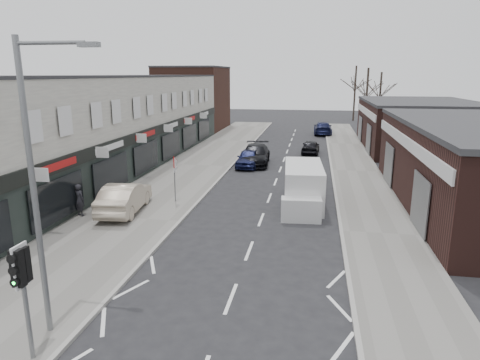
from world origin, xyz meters
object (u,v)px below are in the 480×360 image
at_px(street_lamp, 38,176).
at_px(parked_car_right_a, 308,174).
at_px(parked_car_right_b, 311,147).
at_px(parked_car_right_c, 323,128).
at_px(traffic_light, 22,276).
at_px(white_van, 303,187).
at_px(parked_car_left_a, 249,158).
at_px(parked_car_left_b, 255,155).
at_px(pedestrian, 80,200).
at_px(sedan_on_pavement, 125,197).
at_px(warning_sign, 175,166).

height_order(street_lamp, parked_car_right_a, street_lamp).
xyz_separation_m(parked_car_right_b, parked_car_right_c, (1.30, 13.61, 0.11)).
xyz_separation_m(traffic_light, white_van, (6.40, 14.84, -1.34)).
bearing_deg(parked_car_left_a, parked_car_right_b, 55.51).
bearing_deg(white_van, street_lamp, -119.25).
bearing_deg(parked_car_left_b, white_van, -71.97).
height_order(traffic_light, pedestrian, traffic_light).
relative_size(parked_car_left_a, parked_car_left_b, 0.76).
height_order(parked_car_right_b, parked_car_right_c, parked_car_right_c).
distance_m(white_van, parked_car_right_b, 16.41).
height_order(street_lamp, sedan_on_pavement, street_lamp).
height_order(street_lamp, parked_car_right_c, street_lamp).
relative_size(street_lamp, white_van, 1.34).
relative_size(sedan_on_pavement, parked_car_left_a, 1.15).
height_order(warning_sign, parked_car_left_a, warning_sign).
relative_size(white_van, parked_car_right_a, 1.36).
bearing_deg(street_lamp, pedestrian, 116.17).
relative_size(pedestrian, parked_car_left_a, 0.40).
bearing_deg(parked_car_left_b, parked_car_left_a, -112.61).
distance_m(traffic_light, sedan_on_pavement, 12.16).
height_order(parked_car_left_a, parked_car_right_a, parked_car_right_a).
distance_m(street_lamp, parked_car_right_c, 44.53).
xyz_separation_m(traffic_light, parked_car_right_b, (6.60, 31.24, -1.76)).
distance_m(parked_car_right_b, parked_car_right_c, 13.67).
distance_m(traffic_light, parked_car_right_c, 45.56).
bearing_deg(parked_car_right_b, warning_sign, 69.95).
bearing_deg(traffic_light, white_van, 66.66).
bearing_deg(parked_car_left_b, parked_car_right_b, 48.49).
bearing_deg(warning_sign, parked_car_right_a, 38.14).
height_order(pedestrian, parked_car_left_b, pedestrian).
bearing_deg(parked_car_left_b, street_lamp, -98.58).
distance_m(white_van, parked_car_right_c, 30.05).
bearing_deg(parked_car_left_b, parked_car_right_c, 70.29).
bearing_deg(pedestrian, parked_car_right_b, -97.37).
bearing_deg(white_van, parked_car_left_b, 107.52).
distance_m(white_van, parked_car_left_a, 10.79).
relative_size(white_van, sedan_on_pavement, 1.25).
relative_size(warning_sign, pedestrian, 1.62).
bearing_deg(street_lamp, parked_car_right_c, 79.58).
relative_size(warning_sign, white_van, 0.45).
bearing_deg(parked_car_right_b, parked_car_left_b, 54.73).
distance_m(parked_car_left_a, parked_car_left_b, 1.15).
relative_size(traffic_light, white_van, 0.52).
bearing_deg(parked_car_right_b, traffic_light, 81.15).
bearing_deg(traffic_light, parked_car_right_b, 78.07).
relative_size(traffic_light, street_lamp, 0.39).
distance_m(parked_car_left_b, parked_car_right_c, 20.00).
bearing_deg(white_van, traffic_light, -116.99).
height_order(sedan_on_pavement, pedestrian, pedestrian).
xyz_separation_m(street_lamp, parked_car_right_b, (6.73, 30.02, -3.97)).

